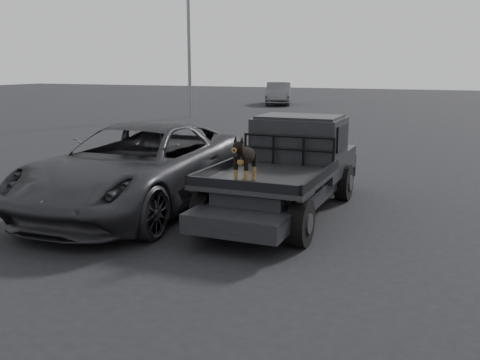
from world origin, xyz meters
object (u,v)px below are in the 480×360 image
at_px(distant_car_a, 279,93).
at_px(parked_suv, 138,167).
at_px(flatbed_ute, 284,190).
at_px(dog, 245,160).

bearing_deg(distant_car_a, parked_suv, -93.60).
relative_size(parked_suv, distant_car_a, 1.23).
height_order(flatbed_ute, parked_suv, parked_suv).
distance_m(flatbed_ute, dog, 1.76).
height_order(parked_suv, distant_car_a, parked_suv).
bearing_deg(distant_car_a, flatbed_ute, -87.98).
height_order(dog, parked_suv, dog).
xyz_separation_m(parked_suv, distant_car_a, (-6.72, 28.49, -0.03)).
bearing_deg(flatbed_ute, dog, -96.60).
bearing_deg(flatbed_ute, parked_suv, -165.78).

